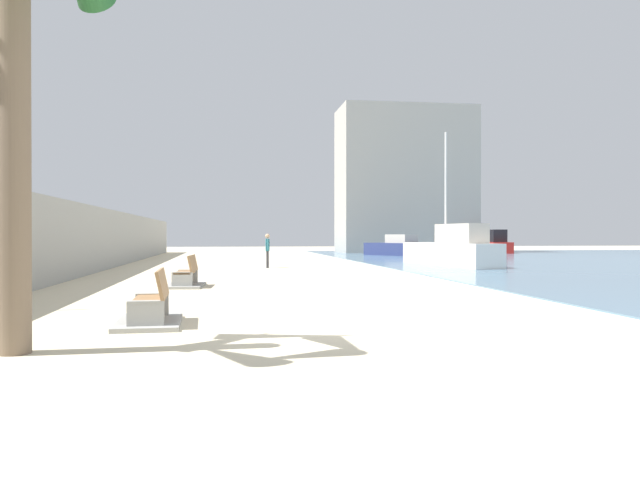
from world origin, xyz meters
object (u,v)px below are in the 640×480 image
Objects in this scene: boat_outer at (396,247)px; boat_far_right at (492,244)px; bench_far at (186,279)px; boat_distant at (452,250)px; bench_near at (151,311)px; person_walking at (268,248)px; pedestrian_sign at (2,236)px.

boat_far_right is at bearing 30.33° from boat_outer.
bench_far is 31.32m from boat_outer.
boat_distant is at bearing -95.50° from boat_outer.
bench_near is 39.09m from boat_outer.
boat_distant is at bearing 41.42° from bench_far.
bench_near is 23.25m from boat_distant.
boat_distant is at bearing 57.06° from bench_near.
boat_far_right is at bearing 47.16° from person_walking.
pedestrian_sign is at bearing -119.68° from bench_far.
bench_near is at bearing -90.75° from bench_far.
person_walking is at bearing 68.69° from pedestrian_sign.
boat_far_right reaches higher than person_walking.
bench_far is at bearing -138.58° from boat_distant.
boat_far_right is 2.88× the size of pedestrian_sign.
boat_far_right is at bearing 59.82° from bench_near.
pedestrian_sign reaches higher than boat_far_right.
person_walking is 0.21× the size of boat_distant.
boat_far_right is 48.87m from pedestrian_sign.
person_walking is (3.32, 19.43, 0.73)m from bench_near.
pedestrian_sign is at bearing -117.37° from boat_outer.
pedestrian_sign is (-6.62, -16.96, 0.61)m from person_walking.
person_walking is at bearing 80.30° from bench_near.
bench_far is 7.01m from pedestrian_sign.
boat_distant is (-12.08, -23.00, 0.07)m from boat_far_right.
boat_distant reaches higher than boat_far_right.
bench_far is at bearing -125.85° from boat_far_right.
bench_near is at bearing -122.94° from boat_distant.
pedestrian_sign is at bearing -124.99° from boat_far_right.
pedestrian_sign is (-28.02, -40.03, 0.80)m from boat_far_right.
boat_outer is 0.71× the size of boat_far_right.
bench_far is 0.30× the size of boat_far_right.
person_walking reaches higher than bench_far.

